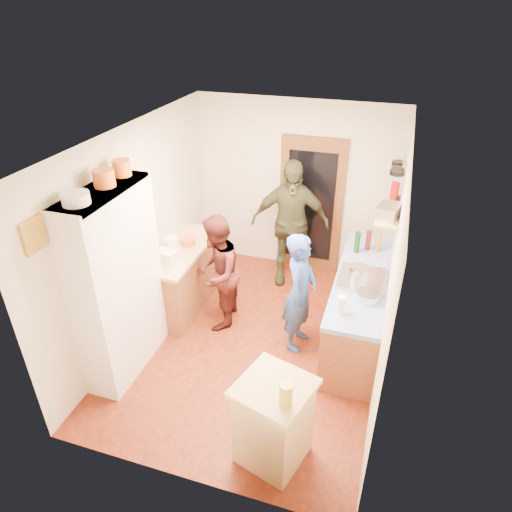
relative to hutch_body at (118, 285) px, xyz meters
The scene contains 44 objects.
floor 1.89m from the hutch_body, 31.61° to the left, with size 3.00×4.00×0.02m, color maroon.
ceiling 2.15m from the hutch_body, 31.61° to the left, with size 3.00×4.00×0.02m, color silver.
wall_back 3.10m from the hutch_body, 65.17° to the left, with size 3.00×0.02×2.60m, color beige.
wall_front 1.79m from the hutch_body, 42.95° to the right, with size 3.00×0.02×2.60m, color beige.
wall_left 0.85m from the hutch_body, 104.71° to the left, with size 0.02×4.00×2.60m, color beige.
wall_right 2.93m from the hutch_body, 15.89° to the left, with size 0.02×4.00×2.60m, color beige.
door_frame 3.17m from the hutch_body, 60.77° to the left, with size 0.95×0.06×2.10m, color brown.
door_glass 3.14m from the hutch_body, 60.46° to the left, with size 0.70×0.02×1.70m, color black.
hutch_body is the anchor object (origin of this frame).
hutch_top_shelf 1.08m from the hutch_body, ahead, with size 0.40×1.14×0.04m, color white.
plate_stack 1.21m from the hutch_body, 90.00° to the right, with size 0.25×0.25×0.10m, color white.
orange_pot_a 1.19m from the hutch_body, 90.00° to the left, with size 0.21×0.21×0.17m, color orange.
orange_pot_b 1.25m from the hutch_body, 90.00° to the left, with size 0.19×0.19×0.16m, color orange.
left_counter_base 1.42m from the hutch_body, 85.43° to the left, with size 0.60×1.40×0.85m, color #985935.
left_counter_top 1.27m from the hutch_body, 85.43° to the left, with size 0.64×1.44×0.05m, color tan.
toaster 0.85m from the hutch_body, 79.74° to the left, with size 0.26×0.17×0.19m, color white.
kettle 1.16m from the hutch_body, 87.51° to the left, with size 0.18×0.18×0.20m, color white.
orange_bowl 1.40m from the hutch_body, 82.57° to the left, with size 0.19×0.19×0.09m, color orange.
chopping_board 1.79m from the hutch_body, 86.13° to the left, with size 0.30×0.22×0.03m, color tan.
right_counter_base 2.90m from the hutch_body, 27.47° to the left, with size 0.60×2.20×0.84m, color #985935.
right_counter_top 2.83m from the hutch_body, 27.47° to the left, with size 0.62×2.22×0.06m, color #1D50B1.
hob 2.78m from the hutch_body, 25.80° to the left, with size 0.55×0.58×0.04m, color silver.
pot_on_hob 2.73m from the hutch_body, 25.93° to the left, with size 0.22×0.22×0.14m, color silver.
bottle_a 3.00m from the hutch_body, 38.32° to the left, with size 0.07×0.07×0.29m, color #143F14.
bottle_b 3.17m from the hutch_body, 38.46° to the left, with size 0.07×0.07×0.27m, color #591419.
bottle_c 3.27m from the hutch_body, 37.08° to the left, with size 0.07×0.07×0.29m, color olive.
paper_towel 2.40m from the hutch_body, 11.79° to the left, with size 0.10×0.10×0.21m, color white.
mixing_bowl 2.73m from the hutch_body, 17.47° to the left, with size 0.26×0.26×0.10m, color silver.
island_base 2.20m from the hutch_body, 20.13° to the right, with size 0.55×0.55×0.86m, color tan.
island_top 2.10m from the hutch_body, 20.13° to the right, with size 0.62×0.62×0.05m, color tan.
cutting_board 2.05m from the hutch_body, 18.82° to the right, with size 0.35×0.28×0.02m, color white.
oil_jar 2.28m from the hutch_body, 22.83° to the right, with size 0.11×0.11×0.22m, color #AD9E2D.
pan_rail 3.73m from the hutch_body, 40.11° to the left, with size 0.02×0.02×0.65m, color silver.
pan_hang_a 3.55m from the hutch_body, 38.53° to the left, with size 0.18×0.18×0.05m, color black.
pan_hang_b 3.67m from the hutch_body, 41.04° to the left, with size 0.16×0.16×0.05m, color black.
pan_hang_c 3.80m from the hutch_body, 43.36° to the left, with size 0.17×0.17×0.05m, color black.
wall_shelf 3.01m from the hutch_body, 25.09° to the left, with size 0.26×0.42×0.03m, color tan.
radio 3.03m from the hutch_body, 25.09° to the left, with size 0.22×0.30×0.15m, color silver.
ext_bracket 3.75m from the hutch_body, 42.07° to the left, with size 0.06×0.10×0.04m, color black.
fire_extinguisher 3.71m from the hutch_body, 42.69° to the left, with size 0.11×0.11×0.32m, color red.
picture_frame 1.22m from the hutch_body, 103.50° to the right, with size 0.03×0.25×0.30m, color gold.
person_hob 2.08m from the hutch_body, 25.77° to the left, with size 0.56×0.37×1.53m, color #2E4B97.
person_left 1.34m from the hutch_body, 54.59° to the left, with size 0.75×0.58×1.54m, color #461A18.
person_back 2.69m from the hutch_body, 59.48° to the left, with size 1.12×0.46×1.90m, color #363922.
Camera 1 is at (1.36, -4.25, 3.86)m, focal length 32.00 mm.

